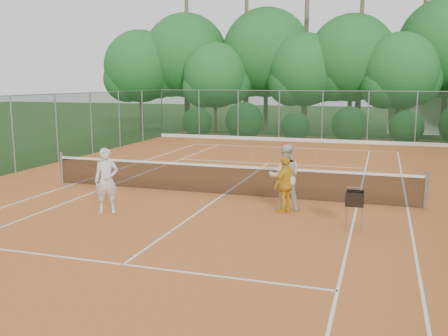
% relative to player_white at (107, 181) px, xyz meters
% --- Properties ---
extents(ground, '(120.00, 120.00, 0.00)m').
position_rel_player_white_xyz_m(ground, '(2.36, 3.00, -0.91)').
color(ground, '#224217').
rests_on(ground, ground).
extents(clay_court, '(18.00, 36.00, 0.02)m').
position_rel_player_white_xyz_m(clay_court, '(2.36, 3.00, -0.90)').
color(clay_court, '#B9652A').
rests_on(clay_court, ground).
extents(club_building, '(8.00, 5.00, 3.00)m').
position_rel_player_white_xyz_m(club_building, '(11.36, 27.00, 0.59)').
color(club_building, beige).
rests_on(club_building, ground).
extents(tennis_net, '(11.97, 0.10, 1.10)m').
position_rel_player_white_xyz_m(tennis_net, '(2.36, 3.00, -0.37)').
color(tennis_net, gray).
rests_on(tennis_net, clay_court).
extents(player_white, '(0.77, 0.68, 1.77)m').
position_rel_player_white_xyz_m(player_white, '(0.00, 0.00, 0.00)').
color(player_white, silver).
rests_on(player_white, clay_court).
extents(player_center_grp, '(1.07, 0.93, 1.89)m').
position_rel_player_white_xyz_m(player_center_grp, '(4.54, 1.77, 0.05)').
color(player_center_grp, beige).
rests_on(player_center_grp, clay_court).
extents(player_yellow, '(0.75, 0.98, 1.55)m').
position_rel_player_white_xyz_m(player_yellow, '(4.62, 1.50, -0.11)').
color(player_yellow, gold).
rests_on(player_yellow, clay_court).
extents(ball_hopper, '(0.41, 0.41, 0.93)m').
position_rel_player_white_xyz_m(ball_hopper, '(6.50, 0.45, -0.15)').
color(ball_hopper, gray).
rests_on(ball_hopper, clay_court).
extents(stray_ball_a, '(0.07, 0.07, 0.07)m').
position_rel_player_white_xyz_m(stray_ball_a, '(1.04, 11.81, -0.85)').
color(stray_ball_a, yellow).
rests_on(stray_ball_a, clay_court).
extents(stray_ball_b, '(0.07, 0.07, 0.07)m').
position_rel_player_white_xyz_m(stray_ball_b, '(1.42, 14.45, -0.85)').
color(stray_ball_b, yellow).
rests_on(stray_ball_b, clay_court).
extents(stray_ball_c, '(0.07, 0.07, 0.07)m').
position_rel_player_white_xyz_m(stray_ball_c, '(3.97, 12.62, -0.85)').
color(stray_ball_c, '#CAE936').
rests_on(stray_ball_c, clay_court).
extents(court_markings, '(11.03, 23.83, 0.01)m').
position_rel_player_white_xyz_m(court_markings, '(2.36, 3.00, -0.88)').
color(court_markings, white).
rests_on(court_markings, clay_court).
extents(fence_back, '(18.07, 0.07, 3.00)m').
position_rel_player_white_xyz_m(fence_back, '(2.36, 18.00, 0.61)').
color(fence_back, '#19381E').
rests_on(fence_back, clay_court).
extents(tropical_treeline, '(32.10, 8.49, 15.03)m').
position_rel_player_white_xyz_m(tropical_treeline, '(3.79, 23.22, 4.21)').
color(tropical_treeline, brown).
rests_on(tropical_treeline, ground).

